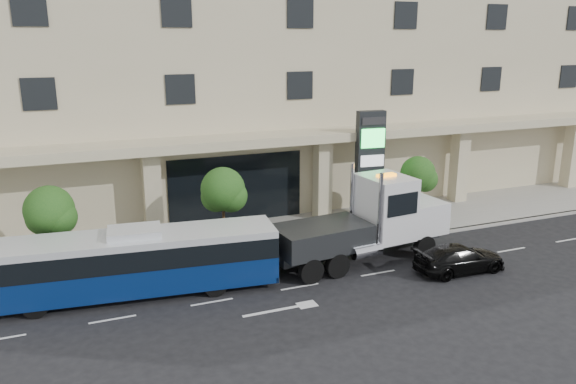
% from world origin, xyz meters
% --- Properties ---
extents(ground, '(120.00, 120.00, 0.00)m').
position_xyz_m(ground, '(0.00, 0.00, 0.00)').
color(ground, black).
rests_on(ground, ground).
extents(sidewalk, '(120.00, 6.00, 0.15)m').
position_xyz_m(sidewalk, '(0.00, 5.00, 0.07)').
color(sidewalk, gray).
rests_on(sidewalk, ground).
extents(curb, '(120.00, 0.30, 0.15)m').
position_xyz_m(curb, '(0.00, 2.00, 0.07)').
color(curb, gray).
rests_on(curb, ground).
extents(convention_center, '(60.00, 17.60, 20.00)m').
position_xyz_m(convention_center, '(-0.00, 15.42, 9.97)').
color(convention_center, '#BAAE8C').
rests_on(convention_center, ground).
extents(tree_left, '(2.27, 2.20, 4.22)m').
position_xyz_m(tree_left, '(-9.97, 3.59, 3.11)').
color(tree_left, '#422B19').
rests_on(tree_left, sidewalk).
extents(tree_mid, '(2.28, 2.20, 4.38)m').
position_xyz_m(tree_mid, '(-1.97, 3.59, 3.26)').
color(tree_mid, '#422B19').
rests_on(tree_mid, sidewalk).
extents(tree_right, '(2.10, 2.00, 4.04)m').
position_xyz_m(tree_right, '(9.53, 3.59, 3.04)').
color(tree_right, '#422B19').
rests_on(tree_right, sidewalk).
extents(city_bus, '(12.08, 3.78, 3.01)m').
position_xyz_m(city_bus, '(-6.74, 0.39, 1.53)').
color(city_bus, black).
rests_on(city_bus, ground).
extents(tow_truck, '(10.37, 3.37, 4.70)m').
position_xyz_m(tow_truck, '(4.39, 0.17, 1.93)').
color(tow_truck, '#2D3033').
rests_on(tow_truck, ground).
extents(black_sedan, '(4.54, 1.94, 1.30)m').
position_xyz_m(black_sedan, '(7.65, -2.74, 0.65)').
color(black_sedan, black).
rests_on(black_sedan, ground).
extents(signage_pylon, '(1.68, 0.76, 6.55)m').
position_xyz_m(signage_pylon, '(7.23, 5.17, 3.47)').
color(signage_pylon, black).
rests_on(signage_pylon, sidewalk).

